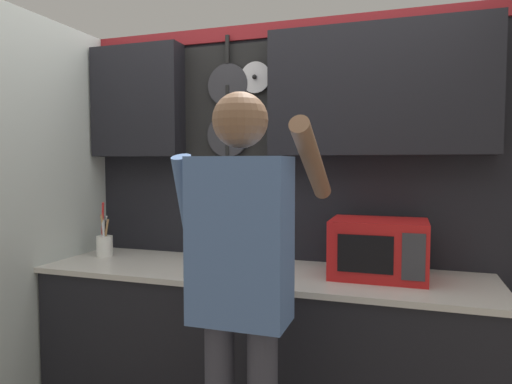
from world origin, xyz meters
name	(u,v)px	position (x,y,z in m)	size (l,w,h in m)	color
base_cabinet_counter	(259,351)	(0.00, 0.00, 0.45)	(2.45, 0.67, 0.90)	black
back_wall_unit	(279,164)	(0.03, 0.30, 1.48)	(3.02, 0.20, 2.32)	black
side_wall	(23,222)	(-1.24, -0.38, 1.16)	(0.04, 1.60, 2.32)	silver
microwave	(379,248)	(0.63, 0.06, 1.05)	(0.48, 0.35, 0.30)	red
knife_block	(233,248)	(-0.17, 0.06, 1.00)	(0.13, 0.16, 0.28)	brown
utensil_crock	(104,243)	(-1.04, 0.06, 0.98)	(0.10, 0.10, 0.34)	white
person	(241,273)	(0.15, -0.69, 1.05)	(0.54, 0.63, 1.76)	#383842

